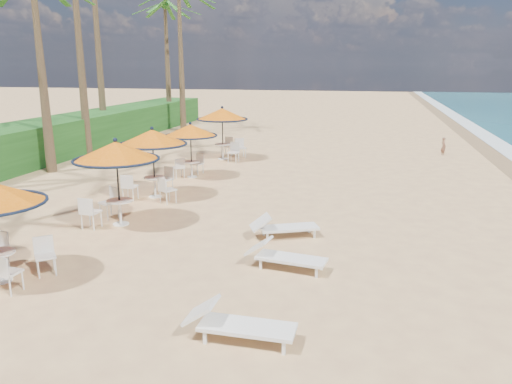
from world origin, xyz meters
TOP-DOWN VIEW (x-y plane):
  - ground at (0.00, 0.00)m, footprint 160.00×160.00m
  - scrub_hedge at (-13.50, 11.00)m, footprint 3.00×40.00m
  - station_1 at (-4.90, 3.85)m, footprint 2.42×2.42m
  - station_2 at (-5.12, 6.91)m, footprint 2.36×2.36m
  - station_3 at (-5.01, 10.23)m, footprint 2.17×2.17m
  - station_4 at (-4.81, 14.38)m, footprint 2.46×2.54m
  - lounger_near at (0.06, -1.43)m, footprint 1.89×0.62m
  - lounger_mid at (0.30, 1.75)m, footprint 1.90×0.84m
  - lounger_far at (-0.09, 3.81)m, footprint 1.89×1.26m
  - palm_6 at (-10.54, 23.75)m, footprint 5.00×5.00m
  - palm_7 at (-12.70, 26.54)m, footprint 5.00×5.00m
  - person at (5.73, 17.95)m, footprint 0.34×0.41m

SIDE VIEW (x-z plane):
  - ground at x=0.00m, z-range 0.00..0.00m
  - lounger_far at x=-0.09m, z-range -0.02..0.63m
  - lounger_mid at x=0.30m, z-range -0.02..0.64m
  - lounger_near at x=0.06m, z-range -0.02..0.65m
  - person at x=5.73m, z-range 0.00..0.96m
  - scrub_hedge at x=-13.50m, z-range 0.00..1.80m
  - station_3 at x=-5.01m, z-range 0.59..2.85m
  - station_2 at x=-5.12m, z-range 0.57..3.03m
  - station_4 at x=-4.81m, z-range 0.59..3.16m
  - station_1 at x=-4.90m, z-range 0.66..3.18m
  - palm_7 at x=-12.70m, z-range 3.64..12.49m
  - palm_6 at x=-10.54m, z-range 3.84..13.14m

